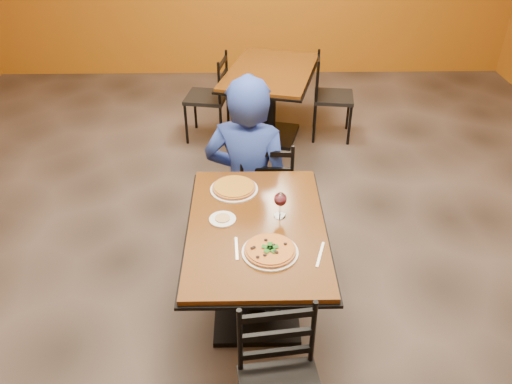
{
  "coord_description": "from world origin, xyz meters",
  "views": [
    {
      "loc": [
        -0.05,
        -2.83,
        2.55
      ],
      "look_at": [
        0.0,
        -0.3,
        0.85
      ],
      "focal_mm": 35.13,
      "sensor_mm": 36.0,
      "label": 1
    }
  ],
  "objects_px": {
    "pizza_main": "(270,250)",
    "table_main": "(257,250)",
    "chair_second_right": "(334,97)",
    "plate_main": "(270,252)",
    "chair_second_left": "(206,98)",
    "diner": "(248,163)",
    "chair_main_far": "(267,184)",
    "side_plate": "(223,219)",
    "pizza_far": "(234,187)",
    "table_second": "(270,88)",
    "plate_far": "(234,189)",
    "wine_glass": "(280,204)"
  },
  "relations": [
    {
      "from": "plate_main",
      "to": "wine_glass",
      "type": "relative_size",
      "value": 1.72
    },
    {
      "from": "table_main",
      "to": "plate_main",
      "type": "height_order",
      "value": "plate_main"
    },
    {
      "from": "plate_far",
      "to": "side_plate",
      "type": "distance_m",
      "value": 0.33
    },
    {
      "from": "diner",
      "to": "side_plate",
      "type": "bearing_deg",
      "value": 91.51
    },
    {
      "from": "chair_second_left",
      "to": "side_plate",
      "type": "height_order",
      "value": "chair_second_left"
    },
    {
      "from": "chair_main_far",
      "to": "plate_main",
      "type": "relative_size",
      "value": 2.84
    },
    {
      "from": "diner",
      "to": "plate_far",
      "type": "relative_size",
      "value": 4.4
    },
    {
      "from": "pizza_main",
      "to": "table_main",
      "type": "bearing_deg",
      "value": 105.44
    },
    {
      "from": "side_plate",
      "to": "wine_glass",
      "type": "xyz_separation_m",
      "value": [
        0.34,
        0.03,
        0.08
      ]
    },
    {
      "from": "chair_second_left",
      "to": "wine_glass",
      "type": "bearing_deg",
      "value": 23.81
    },
    {
      "from": "table_second",
      "to": "diner",
      "type": "distance_m",
      "value": 1.76
    },
    {
      "from": "table_main",
      "to": "pizza_far",
      "type": "height_order",
      "value": "pizza_far"
    },
    {
      "from": "pizza_far",
      "to": "side_plate",
      "type": "xyz_separation_m",
      "value": [
        -0.06,
        -0.32,
        -0.02
      ]
    },
    {
      "from": "table_second",
      "to": "wine_glass",
      "type": "xyz_separation_m",
      "value": [
        -0.05,
        -2.48,
        0.28
      ]
    },
    {
      "from": "wine_glass",
      "to": "plate_main",
      "type": "bearing_deg",
      "value": -102.3
    },
    {
      "from": "chair_main_far",
      "to": "chair_second_left",
      "type": "height_order",
      "value": "chair_second_left"
    },
    {
      "from": "plate_main",
      "to": "plate_far",
      "type": "distance_m",
      "value": 0.66
    },
    {
      "from": "table_main",
      "to": "chair_main_far",
      "type": "relative_size",
      "value": 1.4
    },
    {
      "from": "wine_glass",
      "to": "pizza_main",
      "type": "bearing_deg",
      "value": -102.3
    },
    {
      "from": "table_main",
      "to": "table_second",
      "type": "distance_m",
      "value": 2.57
    },
    {
      "from": "chair_main_far",
      "to": "plate_far",
      "type": "xyz_separation_m",
      "value": [
        -0.24,
        -0.54,
        0.31
      ]
    },
    {
      "from": "diner",
      "to": "wine_glass",
      "type": "distance_m",
      "value": 0.78
    },
    {
      "from": "table_second",
      "to": "plate_far",
      "type": "distance_m",
      "value": 2.22
    },
    {
      "from": "chair_second_left",
      "to": "table_main",
      "type": "bearing_deg",
      "value": 20.34
    },
    {
      "from": "table_second",
      "to": "plate_far",
      "type": "relative_size",
      "value": 4.63
    },
    {
      "from": "table_main",
      "to": "wine_glass",
      "type": "distance_m",
      "value": 0.33
    },
    {
      "from": "chair_second_left",
      "to": "diner",
      "type": "relative_size",
      "value": 0.67
    },
    {
      "from": "diner",
      "to": "plate_main",
      "type": "distance_m",
      "value": 1.08
    },
    {
      "from": "table_main",
      "to": "diner",
      "type": "bearing_deg",
      "value": 93.21
    },
    {
      "from": "pizza_main",
      "to": "plate_far",
      "type": "distance_m",
      "value": 0.66
    },
    {
      "from": "plate_far",
      "to": "side_plate",
      "type": "xyz_separation_m",
      "value": [
        -0.06,
        -0.32,
        0.0
      ]
    },
    {
      "from": "chair_main_far",
      "to": "diner",
      "type": "bearing_deg",
      "value": 34.51
    },
    {
      "from": "side_plate",
      "to": "wine_glass",
      "type": "distance_m",
      "value": 0.35
    },
    {
      "from": "wine_glass",
      "to": "chair_second_right",
      "type": "bearing_deg",
      "value": 73.89
    },
    {
      "from": "chair_main_far",
      "to": "table_second",
      "type": "bearing_deg",
      "value": -88.56
    },
    {
      "from": "pizza_far",
      "to": "wine_glass",
      "type": "relative_size",
      "value": 1.56
    },
    {
      "from": "table_main",
      "to": "pizza_main",
      "type": "distance_m",
      "value": 0.34
    },
    {
      "from": "pizza_main",
      "to": "plate_far",
      "type": "relative_size",
      "value": 0.92
    },
    {
      "from": "chair_second_right",
      "to": "table_main",
      "type": "bearing_deg",
      "value": 169.07
    },
    {
      "from": "chair_main_far",
      "to": "plate_main",
      "type": "bearing_deg",
      "value": 92.89
    },
    {
      "from": "table_second",
      "to": "chair_second_right",
      "type": "xyz_separation_m",
      "value": [
        0.67,
        0.0,
        -0.11
      ]
    },
    {
      "from": "chair_second_left",
      "to": "diner",
      "type": "bearing_deg",
      "value": 23.71
    },
    {
      "from": "pizza_far",
      "to": "table_second",
      "type": "bearing_deg",
      "value": 81.44
    },
    {
      "from": "diner",
      "to": "pizza_main",
      "type": "relative_size",
      "value": 4.8
    },
    {
      "from": "chair_second_left",
      "to": "wine_glass",
      "type": "relative_size",
      "value": 5.04
    },
    {
      "from": "chair_second_right",
      "to": "plate_main",
      "type": "xyz_separation_m",
      "value": [
        -0.79,
        -2.81,
        0.31
      ]
    },
    {
      "from": "table_main",
      "to": "side_plate",
      "type": "relative_size",
      "value": 7.69
    },
    {
      "from": "chair_second_right",
      "to": "plate_main",
      "type": "bearing_deg",
      "value": 171.89
    },
    {
      "from": "table_second",
      "to": "pizza_main",
      "type": "height_order",
      "value": "pizza_main"
    },
    {
      "from": "table_second",
      "to": "chair_main_far",
      "type": "distance_m",
      "value": 1.66
    }
  ]
}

